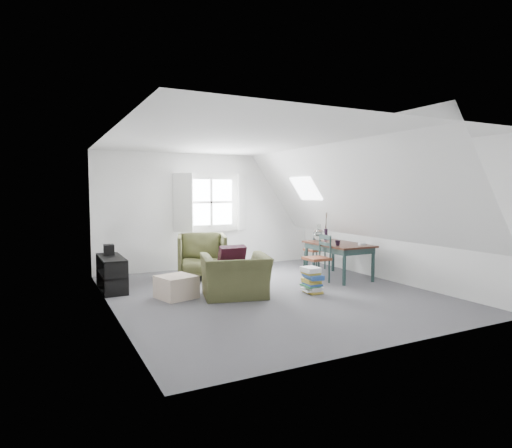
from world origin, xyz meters
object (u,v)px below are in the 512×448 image
dining_chair_far (316,249)px  magazine_stack (312,280)px  dining_chair_near (318,258)px  media_shelf (112,275)px  dining_table (338,248)px  armchair_near (235,297)px  armchair_far (202,277)px  ottoman (176,287)px

dining_chair_far → magazine_stack: (-1.33, -1.81, -0.21)m
dining_chair_far → dining_chair_near: 1.35m
dining_chair_near → media_shelf: bearing=-116.6°
dining_table → magazine_stack: size_ratio=3.17×
armchair_near → dining_table: size_ratio=0.76×
armchair_near → dining_chair_far: 3.01m
dining_chair_far → media_shelf: dining_chair_far is taller
armchair_near → armchair_far: 1.74m
armchair_near → dining_chair_far: (2.58, 1.48, 0.43)m
ottoman → dining_table: size_ratio=0.39×
dining_table → media_shelf: (-4.11, 0.89, -0.33)m
ottoman → dining_table: 3.31m
armchair_far → dining_chair_far: bearing=12.0°
dining_chair_near → armchair_far: bearing=-138.2°
dining_table → armchair_near: bearing=-164.6°
media_shelf → dining_table: bearing=-14.5°
ottoman → magazine_stack: 2.22m
dining_table → magazine_stack: (-1.17, -0.81, -0.37)m
ottoman → magazine_stack: bearing=-18.0°
dining_table → armchair_far: bearing=156.1°
ottoman → dining_chair_far: bearing=18.0°
armchair_near → dining_chair_far: dining_chair_far is taller
armchair_near → ottoman: ottoman is taller
dining_table → magazine_stack: dining_table is taller
armchair_far → armchair_near: bearing=-74.2°
media_shelf → magazine_stack: media_shelf is taller
dining_chair_near → ottoman: bearing=-100.6°
armchair_near → armchair_far: size_ratio=1.10×
dining_chair_far → dining_chair_near: bearing=45.0°
ottoman → dining_table: (3.28, 0.13, 0.41)m
armchair_far → magazine_stack: same height
armchair_near → magazine_stack: magazine_stack is taller
armchair_near → armchair_far: bearing=-77.9°
dining_chair_near → media_shelf: 3.69m
dining_table → media_shelf: size_ratio=1.21×
dining_chair_near → magazine_stack: dining_chair_near is taller
magazine_stack → armchair_far: bearing=120.0°
armchair_near → dining_table: (2.42, 0.49, 0.59)m
armchair_far → ottoman: bearing=-106.0°
armchair_far → dining_chair_near: bearing=-20.1°
dining_chair_far → dining_chair_near: dining_chair_near is taller
armchair_near → dining_table: 2.54m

